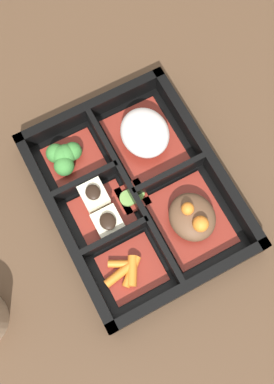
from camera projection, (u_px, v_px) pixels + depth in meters
name	position (u px, v px, depth m)	size (l,w,h in m)	color
ground_plane	(137.00, 197.00, 0.66)	(3.00, 3.00, 0.00)	#4C3523
bento_base	(137.00, 196.00, 0.65)	(0.31, 0.24, 0.01)	black
bento_rim	(135.00, 194.00, 0.64)	(0.31, 0.24, 0.04)	black
bowl_rice	(145.00, 134.00, 0.65)	(0.12, 0.09, 0.06)	maroon
bowl_stew	(192.00, 218.00, 0.62)	(0.12, 0.09, 0.05)	maroon
bowl_greens	(66.00, 156.00, 0.65)	(0.07, 0.08, 0.04)	maroon
bowl_tofu	(101.00, 209.00, 0.63)	(0.08, 0.08, 0.04)	maroon
bowl_carrots	(130.00, 270.00, 0.61)	(0.07, 0.08, 0.02)	maroon
bowl_pickles	(132.00, 196.00, 0.64)	(0.04, 0.04, 0.01)	maroon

